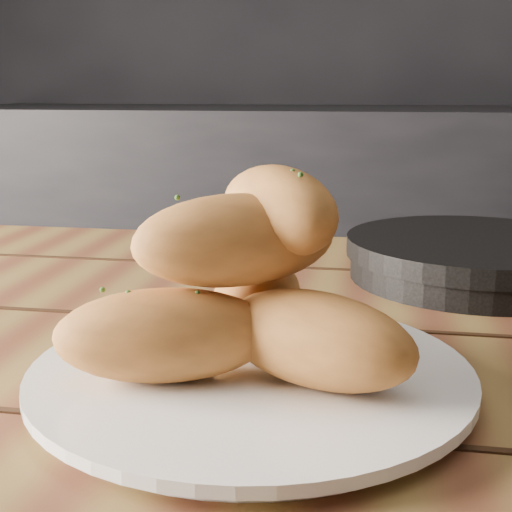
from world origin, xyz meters
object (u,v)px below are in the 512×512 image
(table, at_px, (390,499))
(bread_rolls, at_px, (249,286))
(plate, at_px, (251,377))
(skillet, at_px, (478,258))

(table, relative_size, bread_rolls, 5.54)
(table, bearing_deg, bread_rolls, -159.01)
(table, xyz_separation_m, plate, (-0.10, -0.04, 0.11))
(table, xyz_separation_m, bread_rolls, (-0.10, -0.04, 0.17))
(table, distance_m, skillet, 0.33)
(table, bearing_deg, skillet, 72.69)
(bread_rolls, bearing_deg, skillet, 59.83)
(plate, bearing_deg, table, 22.65)
(bread_rolls, relative_size, skillet, 0.61)
(plate, height_order, bread_rolls, bread_rolls)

